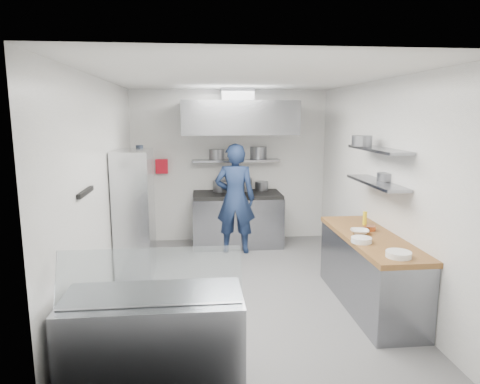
{
  "coord_description": "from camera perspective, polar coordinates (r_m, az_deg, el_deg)",
  "views": [
    {
      "loc": [
        -0.61,
        -5.43,
        2.34
      ],
      "look_at": [
        0.0,
        0.6,
        1.25
      ],
      "focal_mm": 32.0,
      "sensor_mm": 36.0,
      "label": 1
    }
  ],
  "objects": [
    {
      "name": "ceiling",
      "position": [
        5.48,
        0.66,
        15.01
      ],
      "size": [
        5.0,
        5.0,
        0.0
      ],
      "primitive_type": "plane",
      "rotation": [
        3.14,
        0.0,
        0.0
      ],
      "color": "silver",
      "rests_on": "wall_back"
    },
    {
      "name": "stock_pot_right",
      "position": [
        8.0,
        2.91,
        0.84
      ],
      "size": [
        0.25,
        0.25,
        0.16
      ],
      "primitive_type": "cylinder",
      "color": "slate",
      "rests_on": "cooktop"
    },
    {
      "name": "shelf_pot_c",
      "position": [
        5.73,
        18.81,
        1.93
      ],
      "size": [
        0.21,
        0.21,
        0.1
      ],
      "primitive_type": "cylinder",
      "color": "slate",
      "rests_on": "wall_shelf_lower"
    },
    {
      "name": "over_range_shelf",
      "position": [
        7.84,
        -0.56,
        4.2
      ],
      "size": [
        1.6,
        0.3,
        0.04
      ],
      "primitive_type": "cube",
      "color": "gray",
      "rests_on": "wall_back"
    },
    {
      "name": "wall_left",
      "position": [
        5.63,
        -17.88,
        0.09
      ],
      "size": [
        2.8,
        5.0,
        0.02
      ],
      "primitive_type": "cube",
      "rotation": [
        1.57,
        0.0,
        1.57
      ],
      "color": "white",
      "rests_on": "floor"
    },
    {
      "name": "rack_bin_b",
      "position": [
        6.99,
        -13.28,
        1.38
      ],
      "size": [
        0.15,
        0.2,
        0.17
      ],
      "primitive_type": "cube",
      "color": "yellow",
      "rests_on": "wire_rack"
    },
    {
      "name": "copper_pan",
      "position": [
        5.68,
        16.91,
        -4.64
      ],
      "size": [
        0.15,
        0.15,
        0.06
      ],
      "primitive_type": "cylinder",
      "color": "#BF6336",
      "rests_on": "prep_counter_top"
    },
    {
      "name": "shelf_pot_d",
      "position": [
        5.87,
        15.95,
        6.59
      ],
      "size": [
        0.26,
        0.26,
        0.14
      ],
      "primitive_type": "cylinder",
      "color": "slate",
      "rests_on": "wall_shelf_upper"
    },
    {
      "name": "knife_strip",
      "position": [
        4.74,
        -19.91,
        -0.02
      ],
      "size": [
        0.04,
        0.55,
        0.05
      ],
      "primitive_type": "cube",
      "color": "black",
      "rests_on": "wall_left"
    },
    {
      "name": "display_glass",
      "position": [
        3.56,
        -11.86,
        -10.93
      ],
      "size": [
        1.47,
        0.19,
        0.42
      ],
      "primitive_type": "cube",
      "rotation": [
        -0.38,
        0.0,
        0.0
      ],
      "color": "silver",
      "rests_on": "display_case"
    },
    {
      "name": "wall_front",
      "position": [
        3.13,
        5.8,
        -7.33
      ],
      "size": [
        3.6,
        2.8,
        0.02
      ],
      "primitive_type": "cube",
      "rotation": [
        -1.57,
        0.0,
        0.0
      ],
      "color": "white",
      "rests_on": "floor"
    },
    {
      "name": "floor",
      "position": [
        5.94,
        0.6,
        -13.0
      ],
      "size": [
        5.0,
        5.0,
        0.0
      ],
      "primitive_type": "plane",
      "color": "slate",
      "rests_on": "ground"
    },
    {
      "name": "wall_shelf_upper",
      "position": [
        5.62,
        17.95,
        5.42
      ],
      "size": [
        0.3,
        1.3,
        0.04
      ],
      "primitive_type": "cube",
      "color": "gray",
      "rests_on": "wall_right"
    },
    {
      "name": "chef",
      "position": [
        7.27,
        -0.67,
        -0.89
      ],
      "size": [
        0.74,
        0.55,
        1.88
      ],
      "primitive_type": "imported",
      "rotation": [
        0.0,
        0.0,
        2.99
      ],
      "color": "#19294D",
      "rests_on": "floor"
    },
    {
      "name": "wire_rack",
      "position": [
        6.46,
        -13.84,
        -2.75
      ],
      "size": [
        0.5,
        0.9,
        1.85
      ],
      "primitive_type": "cube",
      "color": "silver",
      "rests_on": "floor"
    },
    {
      "name": "stock_pot_left",
      "position": [
        7.84,
        -2.54,
        0.8
      ],
      "size": [
        0.3,
        0.3,
        0.2
      ],
      "primitive_type": "cylinder",
      "color": "slate",
      "rests_on": "cooktop"
    },
    {
      "name": "display_case",
      "position": [
        3.94,
        -11.31,
        -19.07
      ],
      "size": [
        1.5,
        0.7,
        0.85
      ],
      "primitive_type": "cube",
      "color": "gray",
      "rests_on": "floor"
    },
    {
      "name": "wall_back",
      "position": [
        8.01,
        -1.38,
        3.46
      ],
      "size": [
        3.6,
        2.8,
        0.02
      ],
      "primitive_type": "cube",
      "rotation": [
        1.57,
        0.0,
        0.0
      ],
      "color": "white",
      "rests_on": "floor"
    },
    {
      "name": "squeeze_bottle",
      "position": [
        5.93,
        16.31,
        -3.38
      ],
      "size": [
        0.05,
        0.05,
        0.18
      ],
      "primitive_type": "cylinder",
      "color": "yellow",
      "rests_on": "prep_counter_top"
    },
    {
      "name": "extractor_hood",
      "position": [
        7.39,
        -0.27,
        9.89
      ],
      "size": [
        1.9,
        1.15,
        0.55
      ],
      "primitive_type": "cube",
      "color": "gray",
      "rests_on": "wall_back"
    },
    {
      "name": "wall_right",
      "position": [
        6.01,
        17.94,
        0.71
      ],
      "size": [
        2.8,
        5.0,
        0.02
      ],
      "primitive_type": "cube",
      "rotation": [
        1.57,
        0.0,
        -1.57
      ],
      "color": "white",
      "rests_on": "floor"
    },
    {
      "name": "stock_pot_mid",
      "position": [
        7.9,
        0.46,
        1.03
      ],
      "size": [
        0.31,
        0.31,
        0.24
      ],
      "primitive_type": "cylinder",
      "color": "slate",
      "rests_on": "cooktop"
    },
    {
      "name": "gas_range",
      "position": [
        7.79,
        -0.39,
        -3.83
      ],
      "size": [
        1.6,
        0.8,
        0.9
      ],
      "primitive_type": "cube",
      "color": "gray",
      "rests_on": "floor"
    },
    {
      "name": "cooktop",
      "position": [
        7.69,
        -0.39,
        -0.36
      ],
      "size": [
        1.57,
        0.78,
        0.06
      ],
      "primitive_type": "cube",
      "color": "black",
      "rests_on": "gas_range"
    },
    {
      "name": "prep_counter_top",
      "position": [
        5.46,
        17.06,
        -5.88
      ],
      "size": [
        0.65,
        2.04,
        0.06
      ],
      "primitive_type": "cube",
      "color": "olive",
      "rests_on": "prep_counter_base"
    },
    {
      "name": "wall_shelf_lower",
      "position": [
        5.66,
        17.72,
        1.18
      ],
      "size": [
        0.3,
        1.3,
        0.04
      ],
      "primitive_type": "cube",
      "color": "gray",
      "rests_on": "wall_right"
    },
    {
      "name": "rack_bin_a",
      "position": [
        6.67,
        -13.57,
        -3.43
      ],
      "size": [
        0.17,
        0.21,
        0.19
      ],
      "primitive_type": "cube",
      "color": "white",
      "rests_on": "wire_rack"
    },
    {
      "name": "rack_jar",
      "position": [
        6.74,
        -13.24,
        5.34
      ],
      "size": [
        0.11,
        0.11,
        0.18
      ],
      "primitive_type": "cylinder",
      "color": "black",
      "rests_on": "wire_rack"
    },
    {
      "name": "prep_counter_base",
      "position": [
        5.6,
        16.81,
        -10.31
      ],
      "size": [
        0.62,
        2.0,
        0.84
      ],
      "primitive_type": "cube",
      "color": "gray",
      "rests_on": "floor"
    },
    {
      "name": "shelf_pot_b",
      "position": [
        8.07,
        2.43,
        5.29
      ],
      "size": [
        0.32,
        0.32,
        0.22
      ],
      "primitive_type": "cylinder",
      "color": "slate",
      "rests_on": "over_range_shelf"
    },
    {
      "name": "plate_stack_b",
      "position": [
        5.13,
        15.87,
        -6.17
      ],
      "size": [
        0.23,
        0.23,
        0.06
      ],
      "primitive_type": "cylinder",
      "color": "white",
      "rests_on": "prep_counter_top"
    },
    {
      "name": "red_firebox",
      "position": [
        7.95,
        -10.39,
        3.39
      ],
      "size": [
        0.22,
        0.1,
        0.26
      ],
      "primitive_type": "cube",
      "color": "red",
      "rests_on": "wall_back"
    },
    {
      "name": "mixing_bowl",
      "position": [
        5.48,
        15.67,
        -5.12
      ],
      "size": [
        0.27,
        0.27,
        0.06
      ],
      "primitive_type": "imported",
      "rotation": [
        0.0,
        0.0,
        -0.26
      ],
      "color": "white",
      "rests_on": "prep_counter_top"
    },
    {
      "name": "hood_duct",
      "position": [
        7.62,
        -0.44,
        12.76
      ],
      "size": [
        0.55,
        0.55,
        0.24
      ],
      "primitive_type": "cube",
      "color": "slate",
      "rests_on": "extractor_hood"
    },
    {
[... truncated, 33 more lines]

